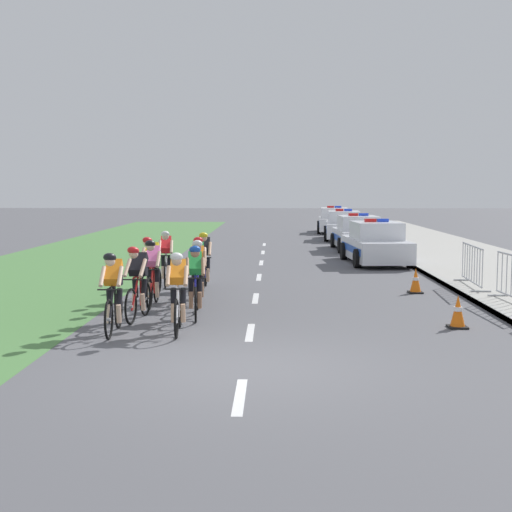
# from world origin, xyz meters

# --- Properties ---
(ground_plane) EXTENTS (160.00, 160.00, 0.00)m
(ground_plane) POSITION_xyz_m (0.00, 0.00, 0.00)
(ground_plane) COLOR #56565B
(sidewalk_slab) EXTENTS (5.05, 60.00, 0.12)m
(sidewalk_slab) POSITION_xyz_m (7.62, 14.00, 0.06)
(sidewalk_slab) COLOR #A3A099
(sidewalk_slab) RESTS_ON ground
(kerb_edge) EXTENTS (0.16, 60.00, 0.13)m
(kerb_edge) POSITION_xyz_m (5.18, 14.00, 0.07)
(kerb_edge) COLOR #9E9E99
(kerb_edge) RESTS_ON ground
(grass_verge) EXTENTS (7.00, 60.00, 0.01)m
(grass_verge) POSITION_xyz_m (-6.78, 14.00, 0.00)
(grass_verge) COLOR #4C7F42
(grass_verge) RESTS_ON ground
(lane_markings_centre) EXTENTS (0.14, 25.60, 0.01)m
(lane_markings_centre) POSITION_xyz_m (0.00, 10.57, 0.00)
(lane_markings_centre) COLOR white
(lane_markings_centre) RESTS_ON ground
(cyclist_lead) EXTENTS (0.43, 1.72, 1.56)m
(cyclist_lead) POSITION_xyz_m (-2.51, 2.37, 0.79)
(cyclist_lead) COLOR black
(cyclist_lead) RESTS_ON ground
(cyclist_second) EXTENTS (0.44, 1.72, 1.56)m
(cyclist_second) POSITION_xyz_m (-1.33, 2.48, 0.79)
(cyclist_second) COLOR black
(cyclist_second) RESTS_ON ground
(cyclist_third) EXTENTS (0.45, 1.72, 1.56)m
(cyclist_third) POSITION_xyz_m (-2.31, 3.72, 0.79)
(cyclist_third) COLOR black
(cyclist_third) RESTS_ON ground
(cyclist_fourth) EXTENTS (0.45, 1.72, 1.56)m
(cyclist_fourth) POSITION_xyz_m (-1.17, 3.96, 0.79)
(cyclist_fourth) COLOR black
(cyclist_fourth) RESTS_ON ground
(cyclist_fifth) EXTENTS (0.42, 1.72, 1.56)m
(cyclist_fifth) POSITION_xyz_m (-2.30, 5.39, 0.79)
(cyclist_fifth) COLOR black
(cyclist_fifth) RESTS_ON ground
(cyclist_sixth) EXTENTS (0.45, 1.72, 1.56)m
(cyclist_sixth) POSITION_xyz_m (-1.28, 5.44, 0.79)
(cyclist_sixth) COLOR black
(cyclist_sixth) RESTS_ON ground
(cyclist_seventh) EXTENTS (0.45, 1.72, 1.56)m
(cyclist_seventh) POSITION_xyz_m (-2.51, 6.37, 0.79)
(cyclist_seventh) COLOR black
(cyclist_seventh) RESTS_ON ground
(cyclist_eighth) EXTENTS (0.45, 1.72, 1.56)m
(cyclist_eighth) POSITION_xyz_m (-1.38, 6.43, 0.79)
(cyclist_eighth) COLOR black
(cyclist_eighth) RESTS_ON ground
(cyclist_ninth) EXTENTS (0.45, 1.72, 1.56)m
(cyclist_ninth) POSITION_xyz_m (-2.49, 8.62, 0.79)
(cyclist_ninth) COLOR black
(cyclist_ninth) RESTS_ON ground
(cyclist_tenth) EXTENTS (0.42, 1.72, 1.56)m
(cyclist_tenth) POSITION_xyz_m (-1.40, 8.09, 0.79)
(cyclist_tenth) COLOR black
(cyclist_tenth) RESTS_ON ground
(police_car_nearest) EXTENTS (2.22, 4.51, 1.59)m
(police_car_nearest) POSITION_xyz_m (4.05, 14.49, 0.68)
(police_car_nearest) COLOR silver
(police_car_nearest) RESTS_ON ground
(police_car_second) EXTENTS (2.08, 4.44, 1.59)m
(police_car_second) POSITION_xyz_m (4.05, 19.71, 0.68)
(police_car_second) COLOR silver
(police_car_second) RESTS_ON ground
(police_car_third) EXTENTS (2.22, 4.51, 1.59)m
(police_car_third) POSITION_xyz_m (4.05, 25.79, 0.68)
(police_car_third) COLOR silver
(police_car_third) RESTS_ON ground
(police_car_furthest) EXTENTS (2.20, 4.50, 1.59)m
(police_car_furthest) POSITION_xyz_m (4.05, 31.44, 0.68)
(police_car_furthest) COLOR white
(police_car_furthest) RESTS_ON ground
(crowd_barrier_rear) EXTENTS (0.63, 2.32, 1.07)m
(crowd_barrier_rear) POSITION_xyz_m (5.62, 8.01, 0.65)
(crowd_barrier_rear) COLOR #B7BABF
(crowd_barrier_rear) RESTS_ON sidewalk_slab
(traffic_cone_near) EXTENTS (0.36, 0.36, 0.64)m
(traffic_cone_near) POSITION_xyz_m (4.06, 7.53, 0.31)
(traffic_cone_near) COLOR black
(traffic_cone_near) RESTS_ON ground
(traffic_cone_mid) EXTENTS (0.36, 0.36, 0.64)m
(traffic_cone_mid) POSITION_xyz_m (3.97, 3.08, 0.31)
(traffic_cone_mid) COLOR black
(traffic_cone_mid) RESTS_ON ground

